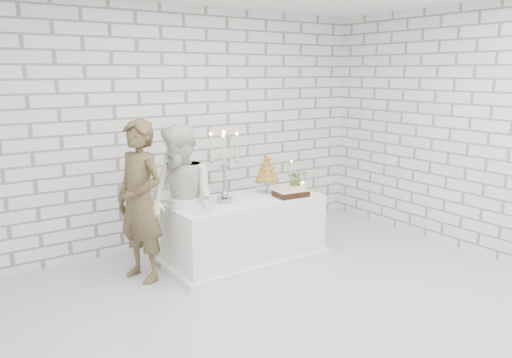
# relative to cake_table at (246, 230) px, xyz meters

# --- Properties ---
(ground) EXTENTS (6.00, 5.00, 0.01)m
(ground) POSITION_rel_cake_table_xyz_m (-0.51, -1.43, -0.38)
(ground) COLOR silver
(ground) RESTS_ON ground
(wall_back) EXTENTS (6.00, 0.01, 3.00)m
(wall_back) POSITION_rel_cake_table_xyz_m (-0.51, 1.07, 1.12)
(wall_back) COLOR white
(wall_back) RESTS_ON ground
(wall_right) EXTENTS (0.01, 5.00, 3.00)m
(wall_right) POSITION_rel_cake_table_xyz_m (2.49, -1.43, 1.12)
(wall_right) COLOR white
(wall_right) RESTS_ON ground
(cake_table) EXTENTS (1.80, 0.80, 0.75)m
(cake_table) POSITION_rel_cake_table_xyz_m (0.00, 0.00, 0.00)
(cake_table) COLOR white
(cake_table) RESTS_ON ground
(groom) EXTENTS (0.59, 0.73, 1.73)m
(groom) POSITION_rel_cake_table_xyz_m (-1.21, 0.18, 0.49)
(groom) COLOR #443620
(groom) RESTS_ON ground
(bride) EXTENTS (0.84, 0.96, 1.67)m
(bride) POSITION_rel_cake_table_xyz_m (-0.81, -0.00, 0.46)
(bride) COLOR white
(bride) RESTS_ON ground
(candelabra) EXTENTS (0.40, 0.40, 0.82)m
(candelabra) POSITION_rel_cake_table_xyz_m (-0.27, 0.01, 0.78)
(candelabra) COLOR #9796A0
(candelabra) RESTS_ON cake_table
(croquembouche) EXTENTS (0.31, 0.31, 0.47)m
(croquembouche) POSITION_rel_cake_table_xyz_m (0.39, 0.12, 0.61)
(croquembouche) COLOR #925E22
(croquembouche) RESTS_ON cake_table
(chocolate_cake) EXTENTS (0.40, 0.31, 0.08)m
(chocolate_cake) POSITION_rel_cake_table_xyz_m (0.52, -0.19, 0.42)
(chocolate_cake) COLOR black
(chocolate_cake) RESTS_ON cake_table
(pillar_candle) EXTENTS (0.08, 0.08, 0.12)m
(pillar_candle) POSITION_rel_cake_table_xyz_m (0.75, -0.13, 0.44)
(pillar_candle) COLOR white
(pillar_candle) RESTS_ON cake_table
(extra_taper) EXTENTS (0.07, 0.07, 0.32)m
(extra_taper) POSITION_rel_cake_table_xyz_m (0.85, 0.22, 0.54)
(extra_taper) COLOR beige
(extra_taper) RESTS_ON cake_table
(flowers) EXTENTS (0.27, 0.24, 0.29)m
(flowers) POSITION_rel_cake_table_xyz_m (0.77, 0.00, 0.52)
(flowers) COLOR #5D803D
(flowers) RESTS_ON cake_table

